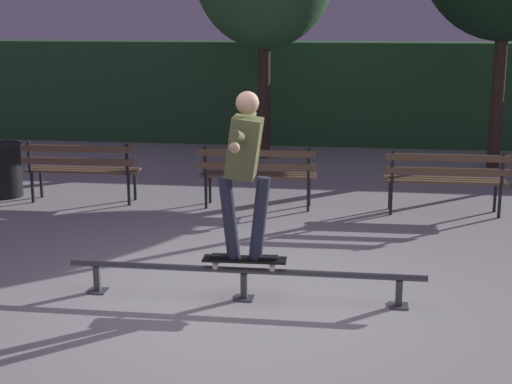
# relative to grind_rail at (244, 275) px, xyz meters

# --- Properties ---
(ground_plane) EXTENTS (90.00, 90.00, 0.00)m
(ground_plane) POSITION_rel_grind_rail_xyz_m (-0.00, -0.20, -0.23)
(ground_plane) COLOR #ADAAA8
(hedge_backdrop) EXTENTS (24.00, 1.20, 2.08)m
(hedge_backdrop) POSITION_rel_grind_rail_xyz_m (-0.00, 9.21, 0.81)
(hedge_backdrop) COLOR #2D5B33
(hedge_backdrop) RESTS_ON ground
(grind_rail) EXTENTS (3.37, 0.18, 0.31)m
(grind_rail) POSITION_rel_grind_rail_xyz_m (0.00, 0.00, 0.00)
(grind_rail) COLOR #47474C
(grind_rail) RESTS_ON ground
(skateboard) EXTENTS (0.79, 0.23, 0.09)m
(skateboard) POSITION_rel_grind_rail_xyz_m (0.01, 0.00, 0.15)
(skateboard) COLOR black
(skateboard) RESTS_ON grind_rail
(skateboarder) EXTENTS (0.62, 1.41, 1.56)m
(skateboarder) POSITION_rel_grind_rail_xyz_m (0.01, 0.00, 1.09)
(skateboarder) COLOR black
(skateboarder) RESTS_ON skateboard
(park_bench_leftmost) EXTENTS (1.61, 0.45, 0.88)m
(park_bench_leftmost) POSITION_rel_grind_rail_xyz_m (-2.86, 3.42, 0.30)
(park_bench_leftmost) COLOR black
(park_bench_leftmost) RESTS_ON ground
(park_bench_left_center) EXTENTS (1.61, 0.45, 0.88)m
(park_bench_left_center) POSITION_rel_grind_rail_xyz_m (-0.34, 3.42, 0.30)
(park_bench_left_center) COLOR black
(park_bench_left_center) RESTS_ON ground
(park_bench_right_center) EXTENTS (1.61, 0.45, 0.88)m
(park_bench_right_center) POSITION_rel_grind_rail_xyz_m (2.18, 3.42, 0.30)
(park_bench_right_center) COLOR black
(park_bench_right_center) RESTS_ON ground
(trash_can) EXTENTS (0.52, 0.52, 0.80)m
(trash_can) POSITION_rel_grind_rail_xyz_m (-4.11, 3.63, 0.18)
(trash_can) COLOR black
(trash_can) RESTS_ON ground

